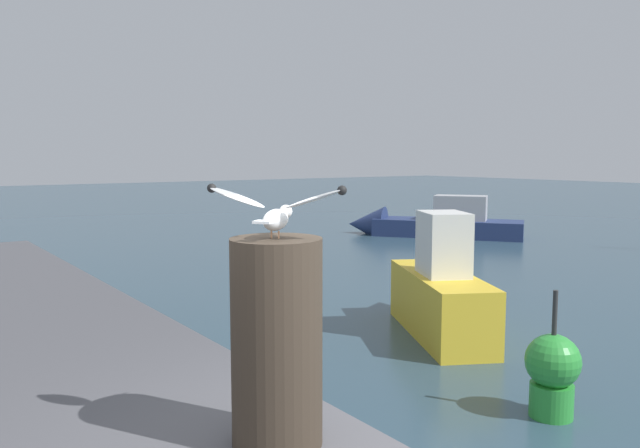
{
  "coord_description": "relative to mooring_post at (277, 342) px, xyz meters",
  "views": [
    {
      "loc": [
        1.98,
        -1.99,
        2.68
      ],
      "look_at": [
        -0.49,
        -0.23,
        2.35
      ],
      "focal_mm": 35.36,
      "sensor_mm": 36.0,
      "label": 1
    }
  ],
  "objects": [
    {
      "name": "boat_navy",
      "position": [
        -12.6,
        13.56,
        -1.4
      ],
      "size": [
        5.5,
        4.51,
        1.7
      ],
      "color": "navy",
      "rests_on": "ground_plane"
    },
    {
      "name": "channel_buoy",
      "position": [
        -1.24,
        4.06,
        -1.33
      ],
      "size": [
        0.56,
        0.56,
        1.33
      ],
      "color": "green",
      "rests_on": "ground_plane"
    },
    {
      "name": "mooring_post",
      "position": [
        0.0,
        0.0,
        0.0
      ],
      "size": [
        0.43,
        0.43,
        0.99
      ],
      "primitive_type": "cylinder",
      "color": "#382D23",
      "rests_on": "harbor_quay"
    },
    {
      "name": "seagull",
      "position": [
        -0.0,
        0.0,
        0.62
      ],
      "size": [
        0.6,
        0.49,
        0.25
      ],
      "color": "tan",
      "rests_on": "mooring_post"
    },
    {
      "name": "boat_yellow",
      "position": [
        -4.19,
        5.4,
        -1.19
      ],
      "size": [
        3.28,
        2.26,
        1.86
      ],
      "color": "yellow",
      "rests_on": "ground_plane"
    }
  ]
}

